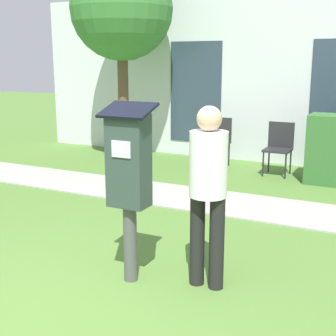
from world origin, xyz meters
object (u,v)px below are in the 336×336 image
Objects in this scene: person_standing at (208,183)px; outdoor_chair_middle at (279,144)px; outdoor_chair_left at (218,138)px; parking_meter at (129,170)px.

person_standing is 1.76× the size of outdoor_chair_middle.
outdoor_chair_left is at bearing 110.92° from person_standing.
outdoor_chair_left and outdoor_chair_middle have the same top height.
outdoor_chair_middle is (-0.43, 4.40, -0.40)m from person_standing.
person_standing is at bearing 17.38° from parking_meter.
outdoor_chair_left is at bearing 101.42° from parking_meter.
person_standing is 4.84m from outdoor_chair_left.
outdoor_chair_left is 1.19m from outdoor_chair_middle.
outdoor_chair_middle is at bearing -28.18° from outdoor_chair_left.
outdoor_chair_left is (-0.96, 4.75, -0.49)m from parking_meter.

